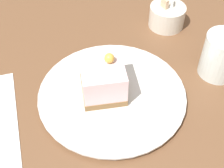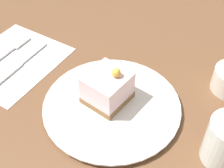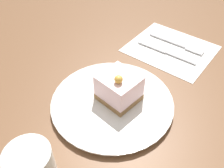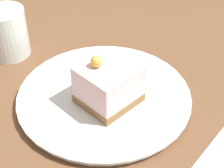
# 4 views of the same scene
# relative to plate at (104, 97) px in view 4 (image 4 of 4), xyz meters

# --- Properties ---
(ground_plane) EXTENTS (4.00, 4.00, 0.00)m
(ground_plane) POSITION_rel_plate_xyz_m (0.02, -0.02, -0.01)
(ground_plane) COLOR brown
(plate) EXTENTS (0.28, 0.28, 0.01)m
(plate) POSITION_rel_plate_xyz_m (0.00, 0.00, 0.00)
(plate) COLOR silver
(plate) RESTS_ON ground_plane
(cake_slice) EXTENTS (0.08, 0.09, 0.08)m
(cake_slice) POSITION_rel_plate_xyz_m (-0.02, 0.01, 0.04)
(cake_slice) COLOR olive
(cake_slice) RESTS_ON plate
(drinking_glass) EXTENTS (0.08, 0.08, 0.09)m
(drinking_glass) POSITION_rel_plate_xyz_m (0.23, 0.02, 0.04)
(drinking_glass) COLOR silver
(drinking_glass) RESTS_ON ground_plane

